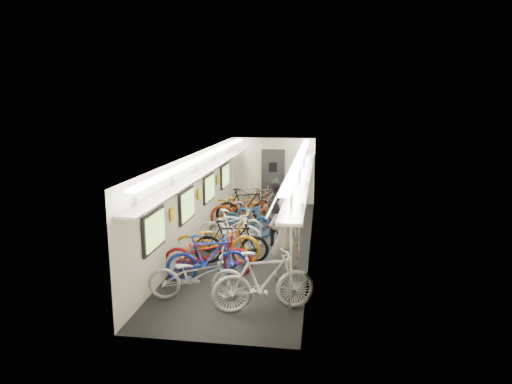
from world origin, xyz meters
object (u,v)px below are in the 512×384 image
(bicycle_1, at_px, (207,258))
(passenger_near, at_px, (285,239))
(passenger_mid, at_px, (278,213))
(bicycle_0, at_px, (196,276))
(backpack, at_px, (299,209))

(bicycle_1, bearing_deg, passenger_near, -93.76)
(passenger_mid, bearing_deg, bicycle_0, 107.85)
(bicycle_0, distance_m, bicycle_1, 0.90)
(bicycle_1, height_order, backpack, backpack)
(backpack, bearing_deg, bicycle_1, -159.06)
(bicycle_0, xyz_separation_m, bicycle_1, (-0.01, 0.90, 0.03))
(passenger_near, height_order, passenger_mid, passenger_near)
(passenger_near, bearing_deg, bicycle_1, 14.09)
(bicycle_0, bearing_deg, backpack, -44.60)
(bicycle_1, relative_size, backpack, 4.51)
(bicycle_0, bearing_deg, passenger_near, -58.79)
(bicycle_1, xyz_separation_m, backpack, (1.80, 1.41, 0.77))
(bicycle_0, distance_m, passenger_near, 2.04)
(passenger_mid, xyz_separation_m, backpack, (0.58, -1.23, 0.42))
(bicycle_0, height_order, backpack, backpack)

